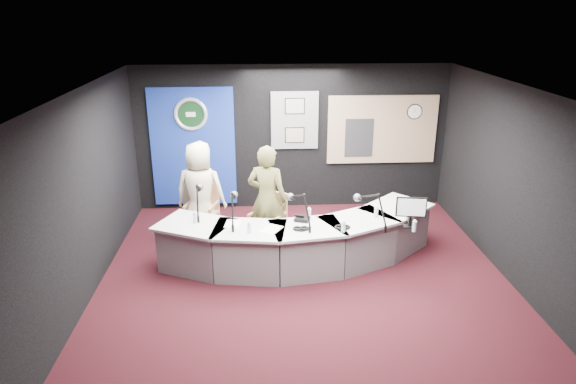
{
  "coord_description": "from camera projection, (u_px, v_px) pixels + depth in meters",
  "views": [
    {
      "loc": [
        -0.62,
        -6.64,
        3.84
      ],
      "look_at": [
        -0.2,
        0.8,
        1.1
      ],
      "focal_mm": 32.0,
      "sensor_mm": 36.0,
      "label": 1
    }
  ],
  "objects": [
    {
      "name": "paper_stack",
      "position": [
        233.0,
        224.0,
        7.66
      ],
      "size": [
        0.25,
        0.33,
        0.0
      ],
      "primitive_type": "cube",
      "rotation": [
        0.0,
        0.0,
        -0.12
      ],
      "color": "white",
      "rests_on": "broadcast_desk"
    },
    {
      "name": "notepad",
      "position": [
        272.0,
        229.0,
        7.47
      ],
      "size": [
        0.36,
        0.4,
        0.0
      ],
      "primitive_type": "cube",
      "rotation": [
        0.0,
        0.0,
        -0.54
      ],
      "color": "white",
      "rests_on": "broadcast_desk"
    },
    {
      "name": "booth_glow",
      "position": [
        382.0,
        130.0,
        9.91
      ],
      "size": [
        2.0,
        0.02,
        1.2
      ],
      "primitive_type": "cube",
      "color": "beige",
      "rests_on": "booth_window_frame"
    },
    {
      "name": "pinboard",
      "position": [
        295.0,
        120.0,
        9.76
      ],
      "size": [
        0.9,
        0.04,
        1.1
      ],
      "primitive_type": "cube",
      "color": "slate",
      "rests_on": "wall_back"
    },
    {
      "name": "framed_photo_upper",
      "position": [
        295.0,
        106.0,
        9.64
      ],
      "size": [
        0.34,
        0.02,
        0.27
      ],
      "primitive_type": "cube",
      "color": "#7D735B",
      "rests_on": "pinboard"
    },
    {
      "name": "backdrop_panel",
      "position": [
        193.0,
        147.0,
        9.83
      ],
      "size": [
        1.6,
        0.05,
        2.3
      ],
      "primitive_type": "cube",
      "color": "navy",
      "rests_on": "wall_back"
    },
    {
      "name": "boom_mic_a",
      "position": [
        198.0,
        196.0,
        7.9
      ],
      "size": [
        0.16,
        0.74,
        0.6
      ],
      "primitive_type": null,
      "color": "black",
      "rests_on": "broadcast_desk"
    },
    {
      "name": "wall_left",
      "position": [
        85.0,
        196.0,
        6.94
      ],
      "size": [
        0.02,
        6.0,
        2.8
      ],
      "primitive_type": "cube",
      "color": "black",
      "rests_on": "ground"
    },
    {
      "name": "boom_mic_d",
      "position": [
        371.0,
        206.0,
        7.52
      ],
      "size": [
        0.45,
        0.65,
        0.6
      ],
      "primitive_type": null,
      "color": "black",
      "rests_on": "broadcast_desk"
    },
    {
      "name": "person_man",
      "position": [
        200.0,
        192.0,
        8.63
      ],
      "size": [
        0.92,
        0.67,
        1.73
      ],
      "primitive_type": "imported",
      "rotation": [
        0.0,
        0.0,
        2.99
      ],
      "color": "beige",
      "rests_on": "ground"
    },
    {
      "name": "framed_photo_lower",
      "position": [
        295.0,
        135.0,
        9.83
      ],
      "size": [
        0.34,
        0.02,
        0.27
      ],
      "primitive_type": "cube",
      "color": "#7D735B",
      "rests_on": "pinboard"
    },
    {
      "name": "ground",
      "position": [
        305.0,
        280.0,
        7.58
      ],
      "size": [
        6.0,
        6.0,
        0.0
      ],
      "primitive_type": "plane",
      "color": "black",
      "rests_on": "ground"
    },
    {
      "name": "ceiling",
      "position": [
        307.0,
        90.0,
        6.61
      ],
      "size": [
        6.0,
        6.0,
        0.02
      ],
      "primitive_type": "cube",
      "color": "silver",
      "rests_on": "ground"
    },
    {
      "name": "wall_front",
      "position": [
        338.0,
        314.0,
        4.29
      ],
      "size": [
        6.0,
        0.02,
        2.8
      ],
      "primitive_type": "cube",
      "color": "black",
      "rests_on": "ground"
    },
    {
      "name": "headphones_near",
      "position": [
        342.0,
        227.0,
        7.51
      ],
      "size": [
        0.19,
        0.19,
        0.03
      ],
      "primitive_type": "torus",
      "color": "black",
      "rests_on": "broadcast_desk"
    },
    {
      "name": "wall_right",
      "position": [
        517.0,
        187.0,
        7.26
      ],
      "size": [
        0.02,
        6.0,
        2.8
      ],
      "primitive_type": "cube",
      "color": "black",
      "rests_on": "ground"
    },
    {
      "name": "armchair_left",
      "position": [
        202.0,
        211.0,
        8.75
      ],
      "size": [
        0.71,
        0.71,
        1.02
      ],
      "primitive_type": null,
      "rotation": [
        0.0,
        0.0,
        -0.28
      ],
      "color": "#A7704C",
      "rests_on": "ground"
    },
    {
      "name": "desk_phone",
      "position": [
        302.0,
        219.0,
        7.76
      ],
      "size": [
        0.26,
        0.23,
        0.05
      ],
      "primitive_type": "cube",
      "rotation": [
        0.0,
        0.0,
        -0.34
      ],
      "color": "black",
      "rests_on": "broadcast_desk"
    },
    {
      "name": "draped_jacket",
      "position": [
        197.0,
        200.0,
        8.94
      ],
      "size": [
        0.51,
        0.24,
        0.7
      ],
      "primitive_type": "cube",
      "rotation": [
        0.0,
        0.0,
        -0.28
      ],
      "color": "gray",
      "rests_on": "armchair_left"
    },
    {
      "name": "armchair_right",
      "position": [
        268.0,
        222.0,
        8.36
      ],
      "size": [
        0.77,
        0.77,
        0.99
      ],
      "primitive_type": null,
      "rotation": [
        0.0,
        0.0,
        -0.59
      ],
      "color": "#A7704C",
      "rests_on": "ground"
    },
    {
      "name": "wall_clock",
      "position": [
        415.0,
        112.0,
        9.8
      ],
      "size": [
        0.28,
        0.01,
        0.28
      ],
      "primitive_type": "cylinder",
      "rotation": [
        1.57,
        0.0,
        0.0
      ],
      "color": "white",
      "rests_on": "booth_window_frame"
    },
    {
      "name": "wall_back",
      "position": [
        292.0,
        138.0,
        9.91
      ],
      "size": [
        6.0,
        0.02,
        2.8
      ],
      "primitive_type": "cube",
      "color": "black",
      "rests_on": "ground"
    },
    {
      "name": "headphones_far",
      "position": [
        301.0,
        228.0,
        7.46
      ],
      "size": [
        0.2,
        0.2,
        0.03
      ],
      "primitive_type": "torus",
      "color": "black",
      "rests_on": "broadcast_desk"
    },
    {
      "name": "broadcast_desk",
      "position": [
        299.0,
        241.0,
        7.96
      ],
      "size": [
        4.5,
        1.9,
        0.75
      ],
      "primitive_type": null,
      "color": "#B0B1B4",
      "rests_on": "ground"
    },
    {
      "name": "seal_center",
      "position": [
        191.0,
        114.0,
        9.57
      ],
      "size": [
        0.48,
        0.01,
        0.48
      ],
      "primitive_type": "cylinder",
      "rotation": [
        1.57,
        0.0,
        0.0
      ],
      "color": "black",
      "rests_on": "backdrop_panel"
    },
    {
      "name": "booth_window_frame",
      "position": [
        382.0,
        130.0,
        9.92
      ],
      "size": [
        2.12,
        0.06,
        1.32
      ],
      "primitive_type": "cube",
      "color": "#A18165",
      "rests_on": "wall_back"
    },
    {
      "name": "boom_mic_c",
      "position": [
        300.0,
        206.0,
        7.52
      ],
      "size": [
        0.37,
        0.69,
        0.6
      ],
      "primitive_type": null,
      "color": "black",
      "rests_on": "broadcast_desk"
    },
    {
      "name": "agency_seal",
      "position": [
        191.0,
        114.0,
        9.57
      ],
      "size": [
        0.63,
        0.07,
        0.63
      ],
      "primitive_type": "torus",
      "rotation": [
        1.57,
        0.0,
        0.0
      ],
      "color": "silver",
      "rests_on": "backdrop_panel"
    },
    {
      "name": "water_bottles",
      "position": [
        303.0,
        220.0,
        7.56
      ],
      "size": [
        3.27,
        0.63,
        0.18
      ],
      "primitive_type": null,
      "color": "silver",
      "rests_on": "broadcast_desk"
    },
    {
      "name": "computer_monitor",
      "position": [
        411.0,
        207.0,
        7.44
      ],
      "size": [
        0.47,
        0.1,
        0.32
      ],
      "primitive_type": "cube",
      "rotation": [
        0.0,
        0.0,
        -0.15
      ],
      "color": "black",
      "rests_on": "broadcast_desk"
    },
    {
      "name": "equipment_rack",
      "position": [
        359.0,
        138.0,
        9.92
      ],
      "size": [
        0.55,
        0.02,
        0.75
      ],
      "primitive_type": "cube",
      "color": "black",
      "rests_on": "booth_window_frame"
    },
    {
      "name": "boom_mic_b",
      "position": [
        233.0,
        205.0,
        7.58
      ],
      "size": [
        0.16,
        0.74,
        0.6
      ],
      "primitive_type": null,
      "color": "black",
      "rests_on": "broadcast_desk"
    },
    {
      "name": "person_woman",
      "position": [
        267.0,
        199.0,
        8.23
      ],
      "size": [
        0.75,
        0.62,
        1.78
      ],
      "primitive_type": "imported",
      "rotation": [
        0.0,
        0.0,
        2.81
      ],
      "color": "brown",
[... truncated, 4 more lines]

